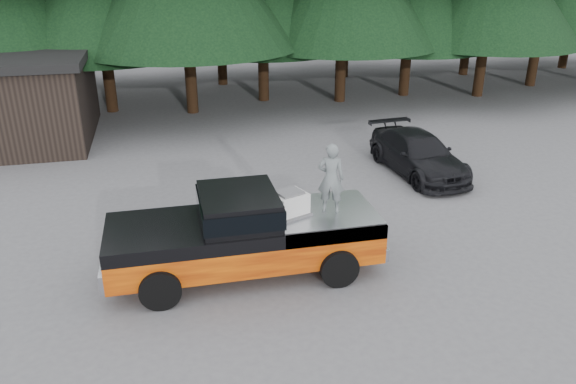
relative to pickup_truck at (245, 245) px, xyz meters
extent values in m
plane|color=#535356|center=(0.84, -0.53, -0.67)|extent=(120.00, 120.00, 0.00)
cube|color=black|center=(-0.10, 0.00, 0.96)|extent=(1.66, 1.90, 0.59)
cube|color=silver|center=(0.99, -0.06, 0.90)|extent=(0.86, 0.80, 0.48)
imported|color=slate|center=(1.90, -0.09, 1.45)|extent=(0.66, 0.55, 1.56)
imported|color=black|center=(6.35, 4.82, -0.03)|extent=(2.16, 4.52, 1.27)
camera|label=1|loc=(-1.50, -10.76, 5.89)|focal=35.00mm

